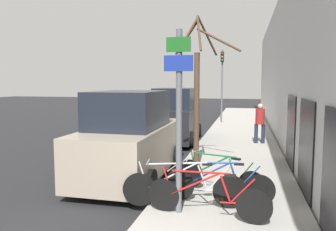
# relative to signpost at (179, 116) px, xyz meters

# --- Properties ---
(ground_plane) EXTENTS (80.00, 80.00, 0.00)m
(ground_plane) POSITION_rel_signpost_xyz_m (-1.69, 7.70, -2.02)
(ground_plane) COLOR black
(sidewalk_curb) EXTENTS (3.20, 32.00, 0.15)m
(sidewalk_curb) POSITION_rel_signpost_xyz_m (0.91, 10.50, -1.94)
(sidewalk_curb) COLOR #9E9B93
(sidewalk_curb) RESTS_ON ground
(building_facade) EXTENTS (0.23, 32.00, 6.50)m
(building_facade) POSITION_rel_signpost_xyz_m (2.66, 10.43, 1.21)
(building_facade) COLOR #BCBCC1
(building_facade) RESTS_ON ground
(signpost) EXTENTS (0.54, 0.14, 3.47)m
(signpost) POSITION_rel_signpost_xyz_m (0.00, 0.00, 0.00)
(signpost) COLOR #595B60
(signpost) RESTS_ON sidewalk_curb
(bicycle_0) EXTENTS (2.34, 0.48, 0.89)m
(bicycle_0) POSITION_rel_signpost_xyz_m (0.55, -0.11, -1.49)
(bicycle_0) COLOR black
(bicycle_0) RESTS_ON sidewalk_curb
(bicycle_1) EXTENTS (2.47, 0.55, 0.94)m
(bicycle_1) POSITION_rel_signpost_xyz_m (0.05, 0.28, -1.47)
(bicycle_1) COLOR black
(bicycle_1) RESTS_ON sidewalk_curb
(bicycle_2) EXTENTS (2.29, 0.44, 0.89)m
(bicycle_2) POSITION_rel_signpost_xyz_m (0.70, 0.68, -1.49)
(bicycle_2) COLOR black
(bicycle_2) RESTS_ON sidewalk_curb
(bicycle_3) EXTENTS (2.03, 1.05, 0.92)m
(bicycle_3) POSITION_rel_signpost_xyz_m (0.68, 1.22, -1.48)
(bicycle_3) COLOR black
(bicycle_3) RESTS_ON sidewalk_curb
(parked_car_0) EXTENTS (2.11, 4.56, 2.42)m
(parked_car_0) POSITION_rel_signpost_xyz_m (-1.84, 2.41, -0.93)
(parked_car_0) COLOR gray
(parked_car_0) RESTS_ON ground
(parked_car_1) EXTENTS (2.12, 4.22, 2.40)m
(parked_car_1) POSITION_rel_signpost_xyz_m (-1.83, 8.16, -0.93)
(parked_car_1) COLOR black
(parked_car_1) RESTS_ON ground
(pedestrian_near) EXTENTS (0.43, 0.36, 1.63)m
(pedestrian_near) POSITION_rel_signpost_xyz_m (1.79, 7.86, -0.93)
(pedestrian_near) COLOR #1E2338
(pedestrian_near) RESTS_ON sidewalk_curb
(street_tree) EXTENTS (1.94, 1.57, 4.35)m
(street_tree) POSITION_rel_signpost_xyz_m (-0.11, 3.13, 0.28)
(street_tree) COLOR #4C3828
(street_tree) RESTS_ON sidewalk_curb
(traffic_light) EXTENTS (0.20, 0.30, 4.50)m
(traffic_light) POSITION_rel_signpost_xyz_m (-0.28, 14.62, 1.01)
(traffic_light) COLOR #595B60
(traffic_light) RESTS_ON sidewalk_curb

